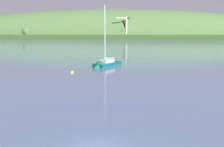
{
  "coord_description": "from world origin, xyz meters",
  "views": [
    {
      "loc": [
        3.84,
        -16.02,
        8.11
      ],
      "look_at": [
        -3.26,
        25.87,
        1.04
      ],
      "focal_mm": 41.45,
      "sensor_mm": 36.0,
      "label": 1
    }
  ],
  "objects_px": {
    "dockside_crane": "(126,29)",
    "mooring_buoy_foreground": "(45,54)",
    "sailboat_far_left": "(105,65)",
    "mooring_buoy_midchannel": "(72,73)"
  },
  "relations": [
    {
      "from": "dockside_crane",
      "to": "sailboat_far_left",
      "type": "relative_size",
      "value": 1.36
    },
    {
      "from": "sailboat_far_left",
      "to": "mooring_buoy_foreground",
      "type": "xyz_separation_m",
      "value": [
        -26.25,
        25.81,
        -0.28
      ]
    },
    {
      "from": "mooring_buoy_foreground",
      "to": "mooring_buoy_midchannel",
      "type": "relative_size",
      "value": 1.01
    },
    {
      "from": "sailboat_far_left",
      "to": "mooring_buoy_midchannel",
      "type": "bearing_deg",
      "value": -1.16
    },
    {
      "from": "sailboat_far_left",
      "to": "mooring_buoy_midchannel",
      "type": "relative_size",
      "value": 18.45
    },
    {
      "from": "mooring_buoy_foreground",
      "to": "mooring_buoy_midchannel",
      "type": "height_order",
      "value": "mooring_buoy_foreground"
    },
    {
      "from": "dockside_crane",
      "to": "mooring_buoy_midchannel",
      "type": "height_order",
      "value": "dockside_crane"
    },
    {
      "from": "mooring_buoy_foreground",
      "to": "mooring_buoy_midchannel",
      "type": "bearing_deg",
      "value": -58.81
    },
    {
      "from": "sailboat_far_left",
      "to": "mooring_buoy_foreground",
      "type": "bearing_deg",
      "value": -111.23
    },
    {
      "from": "dockside_crane",
      "to": "mooring_buoy_foreground",
      "type": "xyz_separation_m",
      "value": [
        -11.16,
        -147.65,
        -9.66
      ]
    }
  ]
}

